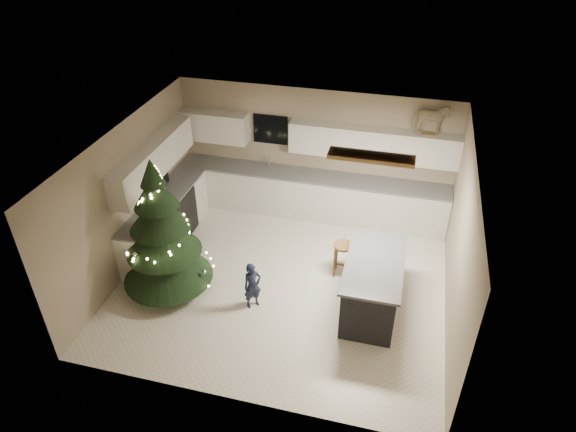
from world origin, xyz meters
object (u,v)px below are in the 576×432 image
object	(u,v)px
bar_stool	(343,252)
toddler	(252,286)
rocking_horse	(431,119)
island	(372,286)
christmas_tree	(163,239)

from	to	relation	value
bar_stool	toddler	distance (m)	1.72
rocking_horse	bar_stool	bearing A→B (deg)	141.07
island	toddler	xyz separation A→B (m)	(-1.87, -0.41, -0.06)
christmas_tree	bar_stool	bearing A→B (deg)	20.98
toddler	rocking_horse	bearing A→B (deg)	8.19
toddler	bar_stool	bearing A→B (deg)	-0.72
christmas_tree	toddler	bearing A→B (deg)	-2.92
bar_stool	rocking_horse	xyz separation A→B (m)	(1.17, 1.86, 1.82)
toddler	christmas_tree	bearing A→B (deg)	134.34
christmas_tree	rocking_horse	distance (m)	5.10
island	toddler	size ratio (longest dim) A/B	2.02
island	rocking_horse	size ratio (longest dim) A/B	2.47
christmas_tree	rocking_horse	bearing A→B (deg)	36.49
island	toddler	bearing A→B (deg)	-167.59
island	rocking_horse	distance (m)	3.23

